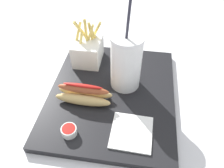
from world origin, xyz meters
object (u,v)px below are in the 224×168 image
Objects in this scene: fries_basket at (88,50)px; napkin_stack at (132,132)px; soda_cup at (126,62)px; hot_dog_1 at (84,94)px; ketchup_cup_1 at (69,131)px.

fries_basket reaches higher than napkin_stack.
soda_cup reaches higher than hot_dog_1.
fries_basket reaches higher than hot_dog_1.
fries_basket is at bearing -171.04° from hot_dog_1.
fries_basket is (-0.09, -0.13, -0.04)m from soda_cup.
ketchup_cup_1 is 0.15m from napkin_stack.
napkin_stack is at bearing 11.70° from soda_cup.
hot_dog_1 is at bearing 174.59° from ketchup_cup_1.
hot_dog_1 reaches higher than napkin_stack.
napkin_stack is (-0.02, 0.15, -0.01)m from ketchup_cup_1.
soda_cup reaches higher than ketchup_cup_1.
hot_dog_1 is at bearing -122.07° from napkin_stack.
ketchup_cup_1 is (0.19, -0.12, -0.07)m from soda_cup.
hot_dog_1 is 0.17m from napkin_stack.
ketchup_cup_1 is (0.29, 0.02, -0.03)m from fries_basket.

